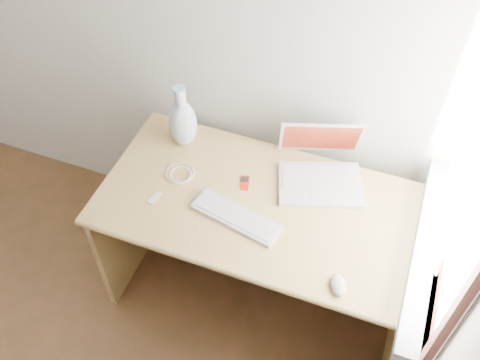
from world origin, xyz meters
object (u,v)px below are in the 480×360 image
at_px(laptop, 324,169).
at_px(vase, 183,122).
at_px(external_keyboard, 236,217).
at_px(desk, 269,219).

distance_m(laptop, vase, 0.66).
distance_m(external_keyboard, vase, 0.51).
height_order(desk, vase, vase).
bearing_deg(external_keyboard, laptop, 62.44).
bearing_deg(laptop, desk, -161.18).
distance_m(laptop, external_keyboard, 0.44).
xyz_separation_m(laptop, vase, (-0.65, -0.02, 0.08)).
relative_size(laptop, vase, 1.28).
xyz_separation_m(desk, laptop, (0.19, 0.15, 0.27)).
bearing_deg(vase, desk, -15.63).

